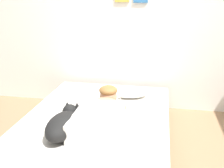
% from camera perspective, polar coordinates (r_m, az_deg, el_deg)
% --- Properties ---
extents(ground_plane, '(12.94, 12.94, 0.00)m').
position_cam_1_polar(ground_plane, '(2.73, -0.31, -15.96)').
color(ground_plane, '#8C6B4C').
extents(back_wall, '(4.47, 0.12, 2.50)m').
position_cam_1_polar(back_wall, '(3.70, 4.09, 13.93)').
color(back_wall, silver).
rests_on(back_wall, ground).
extents(bed, '(1.52, 2.08, 0.35)m').
position_cam_1_polar(bed, '(2.89, -3.14, -9.87)').
color(bed, '#726051').
rests_on(bed, ground).
extents(pillow, '(0.52, 0.32, 0.11)m').
position_cam_1_polar(pillow, '(3.31, 3.13, -1.67)').
color(pillow, white).
rests_on(pillow, bed).
extents(person_lying, '(0.43, 0.92, 0.27)m').
position_cam_1_polar(person_lying, '(2.60, -2.39, -6.37)').
color(person_lying, silver).
rests_on(person_lying, bed).
extents(dog, '(0.26, 0.57, 0.21)m').
position_cam_1_polar(dog, '(2.45, -10.35, -8.39)').
color(dog, black).
rests_on(dog, bed).
extents(coffee_cup, '(0.12, 0.09, 0.07)m').
position_cam_1_polar(coffee_cup, '(3.14, 0.48, -3.13)').
color(coffee_cup, white).
rests_on(coffee_cup, bed).
extents(cell_phone, '(0.07, 0.14, 0.01)m').
position_cam_1_polar(cell_phone, '(2.90, -3.20, -5.80)').
color(cell_phone, black).
rests_on(cell_phone, bed).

